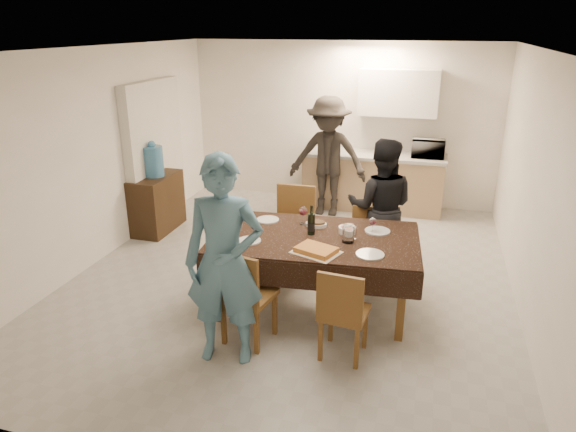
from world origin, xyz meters
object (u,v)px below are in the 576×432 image
at_px(water_jug, 153,161).
at_px(microwave, 428,149).
at_px(dining_table, 315,240).
at_px(person_kitchen, 328,157).
at_px(water_pitcher, 348,234).
at_px(wine_bottle, 311,220).
at_px(person_near, 224,262).
at_px(console, 157,203).
at_px(person_far, 381,207).
at_px(savoury_tart, 316,250).

distance_m(water_jug, microwave, 4.11).
distance_m(dining_table, person_kitchen, 2.90).
distance_m(water_pitcher, person_kitchen, 3.02).
bearing_deg(wine_bottle, person_near, -114.44).
xyz_separation_m(console, microwave, (3.70, 1.79, 0.64)).
xyz_separation_m(person_far, person_kitchen, (-1.00, 1.81, 0.10)).
xyz_separation_m(water_jug, wine_bottle, (2.63, -1.47, -0.06)).
distance_m(microwave, person_near, 4.63).
height_order(dining_table, water_pitcher, water_pitcher).
bearing_deg(microwave, wine_bottle, 71.86).
bearing_deg(wine_bottle, savoury_tart, -70.77).
xyz_separation_m(wine_bottle, water_pitcher, (0.40, -0.10, -0.07)).
xyz_separation_m(water_pitcher, person_near, (-0.90, -1.00, 0.04)).
bearing_deg(microwave, water_jug, 25.77).
bearing_deg(wine_bottle, person_kitchen, 98.21).
bearing_deg(savoury_tart, wine_bottle, 109.23).
bearing_deg(water_jug, wine_bottle, -29.19).
relative_size(water_pitcher, person_far, 0.11).
xyz_separation_m(dining_table, savoury_tart, (0.10, -0.38, 0.06)).
xyz_separation_m(water_jug, water_pitcher, (3.03, -1.57, -0.13)).
xyz_separation_m(wine_bottle, person_kitchen, (-0.40, 2.81, -0.05)).
xyz_separation_m(console, water_jug, (0.00, 0.00, 0.62)).
xyz_separation_m(dining_table, person_near, (-0.55, -1.05, 0.16)).
distance_m(water_pitcher, person_far, 1.12).
xyz_separation_m(water_pitcher, person_far, (0.20, 1.10, -0.08)).
distance_m(wine_bottle, person_near, 1.21).
xyz_separation_m(person_near, person_kitchen, (0.10, 3.91, -0.02)).
height_order(dining_table, wine_bottle, wine_bottle).
relative_size(console, person_kitchen, 0.48).
relative_size(water_pitcher, savoury_tart, 0.43).
relative_size(water_pitcher, person_near, 0.10).
bearing_deg(person_far, console, -10.91).
distance_m(person_near, person_far, 2.37).
xyz_separation_m(dining_table, water_pitcher, (0.35, -0.05, 0.13)).
bearing_deg(dining_table, person_far, 57.23).
relative_size(console, water_jug, 2.07).
distance_m(wine_bottle, savoury_tart, 0.47).
bearing_deg(water_pitcher, dining_table, 171.87).
relative_size(water_jug, wine_bottle, 1.37).
height_order(water_jug, savoury_tart, water_jug).
height_order(dining_table, person_far, person_far).
bearing_deg(person_kitchen, console, -149.04).
relative_size(water_jug, person_kitchen, 0.23).
height_order(water_pitcher, savoury_tart, water_pitcher).
height_order(water_jug, microwave, water_jug).
relative_size(savoury_tart, person_kitchen, 0.23).
xyz_separation_m(savoury_tart, person_far, (0.45, 1.43, -0.02)).
relative_size(console, savoury_tart, 2.09).
height_order(wine_bottle, water_pitcher, wine_bottle).
height_order(console, water_pitcher, water_pitcher).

